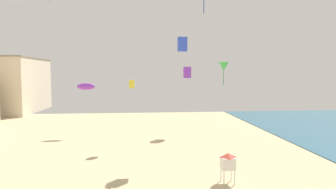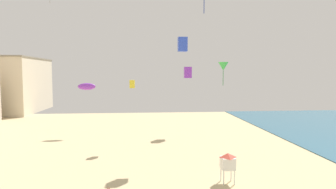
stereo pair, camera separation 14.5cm
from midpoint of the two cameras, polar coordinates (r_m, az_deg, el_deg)
The scene contains 7 objects.
boardwalk_hotel_far at distance 79.42m, azimuth -30.18°, elevation 1.68°, with size 17.15×19.80×13.04m.
lifeguard_stand at distance 25.11m, azimuth 11.67°, elevation -12.91°, with size 1.10×1.10×2.55m.
kite_purple_parafoil at distance 45.24m, azimuth -16.09°, elevation 1.53°, with size 2.66×0.74×1.03m.
kite_purple_box at distance 44.84m, azimuth 3.74°, elevation 4.40°, with size 1.10×1.10×1.72m.
kite_blue_box_2 at distance 32.09m, azimuth 2.73°, elevation 9.93°, with size 0.99×0.99×1.56m.
kite_green_delta at distance 22.43m, azimuth 10.82°, elevation 5.51°, with size 0.78×0.78×1.78m.
kite_yellow_box at distance 36.20m, azimuth -7.33°, elevation 2.07°, with size 0.64×0.64×1.01m.
Camera 1 is at (4.28, -7.18, 9.17)m, focal length 30.63 mm.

